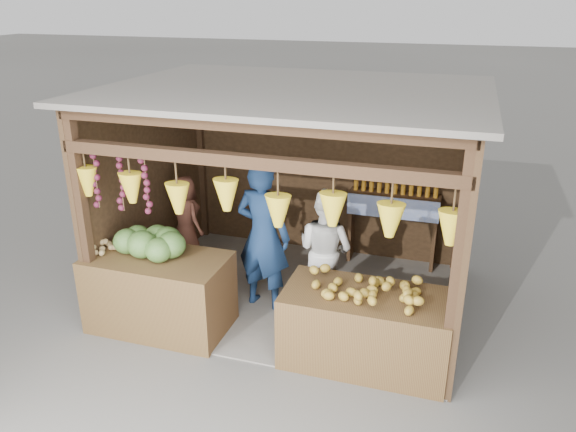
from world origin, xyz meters
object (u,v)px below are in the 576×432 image
object	(u,v)px
woman_standing	(325,250)
vendor_seated	(186,217)
counter_left	(160,292)
man_standing	(263,236)
counter_right	(365,328)

from	to	relation	value
woman_standing	vendor_seated	bearing A→B (deg)	14.83
counter_left	man_standing	distance (m)	1.37
counter_right	man_standing	size ratio (longest dim) A/B	0.90
counter_right	vendor_seated	world-z (taller)	vendor_seated
man_standing	woman_standing	distance (m)	0.77
counter_right	vendor_seated	bearing A→B (deg)	155.14
counter_right	woman_standing	distance (m)	1.25
counter_left	counter_right	distance (m)	2.38
man_standing	woman_standing	bearing A→B (deg)	-154.49
man_standing	vendor_seated	distance (m)	1.37
counter_left	counter_right	world-z (taller)	counter_left
counter_left	woman_standing	bearing A→B (deg)	30.98
woman_standing	vendor_seated	distance (m)	2.02
counter_right	vendor_seated	distance (m)	2.99
man_standing	woman_standing	xyz separation A→B (m)	(0.72, 0.21, -0.17)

